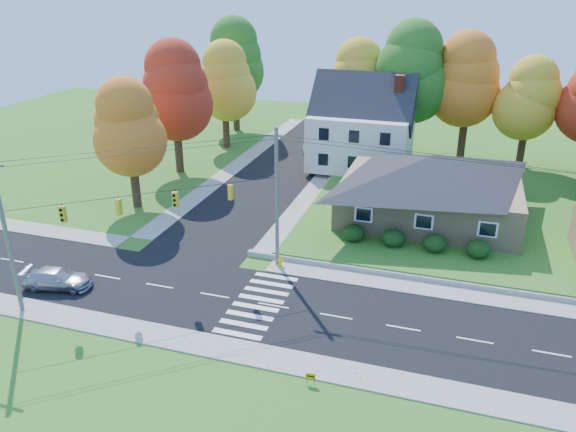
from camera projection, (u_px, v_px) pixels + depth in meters
name	position (u px, v px, depth m)	size (l,w,h in m)	color
ground	(273.00, 306.00, 34.92)	(120.00, 120.00, 0.00)	#3D7923
road_main	(273.00, 306.00, 34.92)	(90.00, 8.00, 0.02)	black
road_cross	(282.00, 169.00, 59.94)	(8.00, 44.00, 0.02)	black
sidewalk_north	(297.00, 269.00, 39.29)	(90.00, 2.00, 0.08)	#9C9A90
sidewalk_south	(244.00, 352.00, 30.52)	(90.00, 2.00, 0.08)	#9C9A90
lawn	(490.00, 206.00, 49.60)	(30.00, 30.00, 0.50)	#3D7923
ranch_house	(431.00, 186.00, 45.44)	(14.60, 10.60, 5.40)	tan
colonial_house	(362.00, 128.00, 57.66)	(10.40, 8.40, 9.60)	silver
hedge_row	(414.00, 240.00, 40.97)	(10.70, 1.70, 1.27)	#163A10
traffic_infrastructure	(278.00, 222.00, 34.13)	(38.10, 10.66, 10.00)	#666059
tree_lot_0	(356.00, 81.00, 62.03)	(6.72, 6.72, 12.51)	#3F2A19
tree_lot_1	(411.00, 73.00, 58.97)	(7.84, 7.84, 14.60)	#3F2A19
tree_lot_2	(470.00, 80.00, 58.43)	(7.28, 7.28, 13.56)	#3F2A19
tree_lot_3	(530.00, 98.00, 56.39)	(6.16, 6.16, 11.47)	#3F2A19
tree_west_0	(129.00, 128.00, 47.38)	(6.16, 6.16, 11.47)	#3F2A19
tree_west_1	(174.00, 90.00, 55.92)	(7.28, 7.28, 13.56)	#3F2A19
tree_west_2	(224.00, 81.00, 64.66)	(6.72, 6.72, 12.51)	#3F2A19
tree_west_3	(234.00, 60.00, 71.72)	(7.84, 7.84, 14.60)	#3F2A19
silver_sedan	(57.00, 279.00, 36.73)	(1.82, 4.48, 1.30)	#9EA1B3
white_car	(310.00, 145.00, 66.10)	(1.41, 4.03, 1.33)	silver
fire_hydrant	(280.00, 261.00, 39.59)	(0.46, 0.36, 0.82)	#ECE704
yard_sign	(311.00, 376.00, 28.05)	(0.51, 0.08, 0.64)	black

